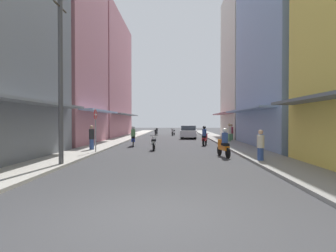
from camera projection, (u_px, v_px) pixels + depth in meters
name	position (u px, v px, depth m)	size (l,w,h in m)	color
ground_plane	(170.00, 141.00, 27.00)	(111.72, 111.72, 0.00)	#38383A
sidewalk_left	(118.00, 140.00, 27.16)	(2.18, 58.78, 0.12)	#ADA89E
sidewalk_right	(224.00, 141.00, 26.84)	(2.18, 58.78, 0.12)	gray
building_left_mid	(60.00, 59.00, 23.22)	(7.05, 9.07, 14.46)	#B7727F
building_left_far	(99.00, 78.00, 35.21)	(7.05, 13.89, 15.14)	#B7727F
building_right_mid	(293.00, 40.00, 20.48)	(7.05, 11.50, 16.04)	#8CA5CC
building_right_far	(253.00, 65.00, 31.06)	(7.05, 8.76, 16.73)	silver
motorbike_white	(154.00, 143.00, 18.50)	(0.55, 1.81, 0.96)	black
motorbike_silver	(173.00, 132.00, 37.51)	(0.61, 1.79, 0.96)	black
motorbike_black	(156.00, 131.00, 39.19)	(0.55, 1.81, 0.96)	black
motorbike_red	(205.00, 137.00, 22.24)	(0.68, 1.77, 1.58)	black
motorbike_blue	(133.00, 137.00, 21.33)	(0.57, 1.80, 1.58)	black
motorbike_orange	(224.00, 144.00, 14.95)	(0.62, 1.79, 1.58)	black
parked_car	(189.00, 132.00, 31.20)	(2.13, 4.24, 1.45)	silver
pedestrian_foreground	(232.00, 133.00, 26.61)	(0.34, 0.34, 1.67)	#598C59
pedestrian_crossing	(92.00, 138.00, 17.75)	(0.34, 0.34, 1.69)	#334C8C
pedestrian_far	(229.00, 132.00, 25.11)	(0.44, 0.44, 1.77)	#598C59
pedestrian_midway	(261.00, 146.00, 12.78)	(0.34, 0.34, 1.55)	#334C8C
utility_pole	(61.00, 78.00, 11.71)	(0.20, 1.20, 7.40)	#4C4C4F
street_sign_no_entry	(96.00, 125.00, 16.44)	(0.07, 0.60, 2.65)	gray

